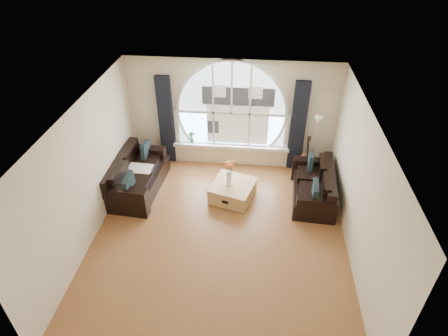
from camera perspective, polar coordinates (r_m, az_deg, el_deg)
ground at (r=7.69m, az=-0.68°, el=-10.29°), size 5.00×5.50×0.01m
ceiling at (r=6.08m, az=-0.85°, el=7.94°), size 5.00×5.50×0.01m
wall_back at (r=9.13m, az=1.16°, el=8.19°), size 5.00×0.01×2.70m
wall_front at (r=4.92m, az=-4.55°, el=-21.91°), size 5.00×0.01×2.70m
wall_left at (r=7.45m, az=-20.23°, el=-0.96°), size 0.01×5.50×2.70m
wall_right at (r=7.02m, az=20.01°, el=-3.34°), size 0.01×5.50×2.70m
attic_slope at (r=6.41m, az=19.18°, el=3.83°), size 0.92×5.50×0.72m
arched_window at (r=8.98m, az=1.17°, el=9.67°), size 2.60×0.06×2.15m
window_sill at (r=9.45m, az=1.05°, el=3.37°), size 2.90×0.22×0.08m
window_frame at (r=8.95m, az=1.15°, el=9.59°), size 2.76×0.08×2.15m
neighbor_house at (r=9.01m, az=2.11°, el=8.87°), size 1.70×0.02×1.50m
curtain_left at (r=9.36m, az=-8.80°, el=7.11°), size 0.35×0.12×2.30m
curtain_right at (r=9.14m, az=11.18°, el=6.13°), size 0.35×0.12×2.30m
sofa_left at (r=8.82m, az=-13.06°, el=-1.10°), size 1.10×1.97×0.85m
sofa_right at (r=8.56m, az=13.45°, el=-2.38°), size 0.96×1.74×0.75m
coffee_chest at (r=8.44m, az=1.31°, el=-3.43°), size 1.12×1.12×0.44m
throw_blanket at (r=8.73m, az=-12.81°, el=-0.67°), size 0.58×0.58×0.10m
vase_flowers at (r=8.09m, az=0.76°, el=-0.31°), size 0.24×0.24×0.70m
floor_lamp at (r=9.10m, az=13.51°, el=3.11°), size 0.24×0.24×1.60m
guitar at (r=9.35m, az=12.46°, el=2.24°), size 0.41×0.33×1.06m
potted_plant at (r=9.47m, az=-4.93°, el=4.68°), size 0.19×0.16×0.32m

